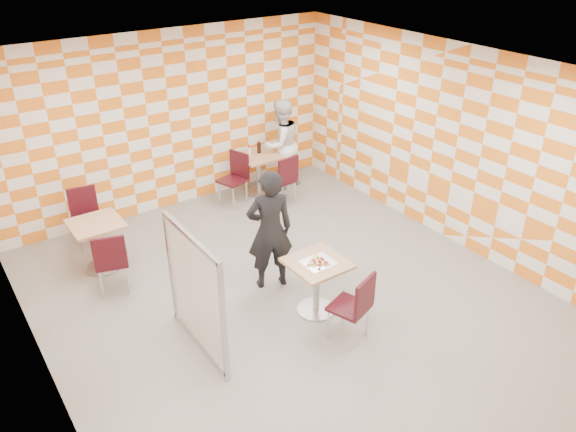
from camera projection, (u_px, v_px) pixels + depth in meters
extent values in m
plane|color=gray|center=(290.00, 299.00, 7.50)|extent=(7.00, 7.00, 0.00)
plane|color=white|center=(291.00, 76.00, 6.08)|extent=(7.00, 7.00, 0.00)
plane|color=white|center=(170.00, 122.00, 9.32)|extent=(6.00, 0.00, 6.00)
plane|color=white|center=(30.00, 280.00, 5.28)|extent=(0.00, 7.00, 7.00)
plane|color=white|center=(456.00, 148.00, 8.30)|extent=(0.00, 7.00, 7.00)
cube|color=tan|center=(317.00, 263.00, 6.95)|extent=(0.70, 0.70, 0.04)
cylinder|color=#A5A5AA|center=(317.00, 287.00, 7.12)|extent=(0.08, 0.08, 0.70)
cylinder|color=#A5A5AA|center=(316.00, 309.00, 7.29)|extent=(0.50, 0.50, 0.03)
cube|color=tan|center=(258.00, 156.00, 10.04)|extent=(0.70, 0.70, 0.04)
cylinder|color=#A5A5AA|center=(259.00, 174.00, 10.21)|extent=(0.08, 0.08, 0.70)
cylinder|color=#A5A5AA|center=(259.00, 192.00, 10.38)|extent=(0.50, 0.50, 0.03)
cube|color=tan|center=(96.00, 224.00, 7.84)|extent=(0.70, 0.70, 0.04)
cylinder|color=#A5A5AA|center=(100.00, 246.00, 8.01)|extent=(0.08, 0.08, 0.70)
cylinder|color=#A5A5AA|center=(104.00, 267.00, 8.17)|extent=(0.50, 0.50, 0.03)
cube|color=#390B13|center=(349.00, 307.00, 6.63)|extent=(0.53, 0.53, 0.04)
cube|color=#390B13|center=(365.00, 296.00, 6.41)|extent=(0.41, 0.17, 0.45)
cylinder|color=silver|center=(343.00, 310.00, 6.95)|extent=(0.03, 0.03, 0.43)
cylinder|color=silver|center=(328.00, 325.00, 6.71)|extent=(0.03, 0.03, 0.43)
cylinder|color=silver|center=(367.00, 321.00, 6.77)|extent=(0.03, 0.03, 0.43)
cylinder|color=silver|center=(353.00, 336.00, 6.53)|extent=(0.03, 0.03, 0.43)
cube|color=#390B13|center=(281.00, 180.00, 9.81)|extent=(0.45, 0.45, 0.04)
cube|color=#390B13|center=(288.00, 170.00, 9.56)|extent=(0.42, 0.08, 0.45)
cylinder|color=silver|center=(283.00, 186.00, 10.14)|extent=(0.03, 0.03, 0.43)
cylinder|color=silver|center=(268.00, 191.00, 9.94)|extent=(0.03, 0.03, 0.43)
cylinder|color=silver|center=(295.00, 192.00, 9.90)|extent=(0.03, 0.03, 0.43)
cylinder|color=silver|center=(280.00, 198.00, 9.71)|extent=(0.03, 0.03, 0.43)
cube|color=#390B13|center=(232.00, 181.00, 9.78)|extent=(0.53, 0.53, 0.04)
cube|color=#390B13|center=(239.00, 164.00, 9.81)|extent=(0.17, 0.41, 0.45)
cylinder|color=silver|center=(219.00, 193.00, 9.87)|extent=(0.03, 0.03, 0.43)
cylinder|color=silver|center=(234.00, 199.00, 9.69)|extent=(0.03, 0.03, 0.43)
cylinder|color=silver|center=(232.00, 187.00, 10.11)|extent=(0.03, 0.03, 0.43)
cylinder|color=silver|center=(247.00, 192.00, 9.92)|extent=(0.03, 0.03, 0.43)
cube|color=#390B13|center=(112.00, 261.00, 7.51)|extent=(0.52, 0.52, 0.04)
cube|color=#390B13|center=(109.00, 253.00, 7.22)|extent=(0.41, 0.16, 0.45)
cylinder|color=silver|center=(126.00, 267.00, 7.81)|extent=(0.03, 0.03, 0.43)
cylinder|color=silver|center=(101.00, 271.00, 7.71)|extent=(0.03, 0.03, 0.43)
cylinder|color=silver|center=(128.00, 280.00, 7.52)|extent=(0.03, 0.03, 0.43)
cylinder|color=silver|center=(102.00, 285.00, 7.43)|extent=(0.03, 0.03, 0.43)
cube|color=#390B13|center=(87.00, 220.00, 8.51)|extent=(0.48, 0.48, 0.04)
cube|color=#390B13|center=(83.00, 200.00, 8.55)|extent=(0.42, 0.10, 0.45)
cylinder|color=silver|center=(80.00, 241.00, 8.42)|extent=(0.03, 0.03, 0.43)
cylinder|color=silver|center=(103.00, 236.00, 8.55)|extent=(0.03, 0.03, 0.43)
cylinder|color=silver|center=(77.00, 231.00, 8.69)|extent=(0.03, 0.03, 0.43)
cylinder|color=silver|center=(99.00, 227.00, 8.82)|extent=(0.03, 0.03, 0.43)
cube|color=white|center=(195.00, 292.00, 6.30)|extent=(0.02, 1.30, 1.40)
cube|color=#B2B2B7|center=(190.00, 237.00, 5.96)|extent=(0.05, 1.30, 0.05)
cube|color=#B2B2B7|center=(200.00, 342.00, 6.64)|extent=(0.05, 1.30, 0.05)
cube|color=#B2B2B7|center=(224.00, 323.00, 5.83)|extent=(0.05, 0.05, 1.50)
cylinder|color=#B2B2B7|center=(227.00, 378.00, 6.20)|extent=(0.08, 0.08, 0.05)
cube|color=#B2B2B7|center=(171.00, 266.00, 6.77)|extent=(0.05, 0.05, 1.50)
cylinder|color=#B2B2B7|center=(177.00, 317.00, 7.14)|extent=(0.08, 0.08, 0.05)
imported|color=black|center=(270.00, 230.00, 7.42)|extent=(0.72, 0.59, 1.72)
imported|color=white|center=(281.00, 144.00, 10.26)|extent=(0.89, 0.73, 1.68)
cube|color=silver|center=(318.00, 262.00, 6.93)|extent=(0.38, 0.34, 0.01)
cone|color=tan|center=(318.00, 262.00, 6.92)|extent=(0.40, 0.40, 0.02)
cone|color=#F2D88C|center=(317.00, 260.00, 6.93)|extent=(0.33, 0.33, 0.01)
cylinder|color=maroon|center=(319.00, 265.00, 6.81)|extent=(0.04, 0.04, 0.01)
cylinder|color=maroon|center=(326.00, 262.00, 6.87)|extent=(0.04, 0.04, 0.01)
cylinder|color=maroon|center=(319.00, 261.00, 6.89)|extent=(0.04, 0.04, 0.01)
cylinder|color=maroon|center=(314.00, 260.00, 6.90)|extent=(0.04, 0.04, 0.01)
cylinder|color=maroon|center=(322.00, 258.00, 6.95)|extent=(0.04, 0.04, 0.01)
torus|color=black|center=(323.00, 260.00, 6.91)|extent=(0.03, 0.03, 0.01)
torus|color=black|center=(320.00, 263.00, 6.85)|extent=(0.03, 0.03, 0.01)
torus|color=black|center=(318.00, 258.00, 6.95)|extent=(0.03, 0.03, 0.01)
torus|color=black|center=(315.00, 262.00, 6.86)|extent=(0.03, 0.03, 0.01)
cylinder|color=white|center=(249.00, 152.00, 9.96)|extent=(0.06, 0.06, 0.16)
cylinder|color=red|center=(249.00, 146.00, 9.92)|extent=(0.04, 0.04, 0.04)
cylinder|color=black|center=(259.00, 148.00, 10.07)|extent=(0.07, 0.07, 0.20)
cylinder|color=red|center=(259.00, 142.00, 10.02)|extent=(0.03, 0.03, 0.03)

